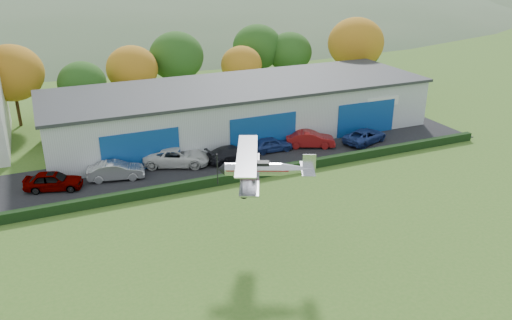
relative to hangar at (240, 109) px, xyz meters
name	(u,v)px	position (x,y,z in m)	size (l,w,h in m)	color
ground	(339,285)	(-5.00, -27.98, -2.66)	(300.00, 300.00, 0.00)	#3F6B22
apron	(249,156)	(-2.00, -6.98, -2.63)	(48.00, 9.00, 0.05)	black
hedge	(270,171)	(-2.00, -11.78, -2.26)	(46.00, 0.60, 0.80)	black
hangar	(240,109)	(0.00, 0.00, 0.00)	(40.60, 12.60, 5.30)	#B2B7BC
tree_belt	(171,62)	(-4.15, 12.64, 2.95)	(75.70, 13.22, 10.12)	#3D2614
distant_hills	(71,64)	(-9.38, 112.02, -15.70)	(430.00, 196.00, 56.00)	#4C6642
car_0	(53,181)	(-19.61, -7.35, -1.82)	(1.87, 4.64, 1.58)	gray
car_1	(116,170)	(-14.52, -7.27, -1.82)	(1.67, 4.80, 1.58)	silver
car_2	(177,157)	(-8.87, -6.36, -1.77)	(2.79, 6.04, 1.68)	silver
car_3	(233,154)	(-3.82, -7.45, -1.87)	(2.05, 5.05, 1.47)	black
car_4	(271,144)	(0.58, -6.61, -1.89)	(1.69, 4.21, 1.43)	navy
car_5	(310,139)	(4.67, -7.08, -1.80)	(1.72, 4.92, 1.62)	maroon
car_6	(365,136)	(10.41, -8.29, -1.89)	(2.39, 5.18, 1.44)	navy
biplane	(262,168)	(-7.35, -21.94, 2.97)	(6.42, 7.01, 2.69)	silver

